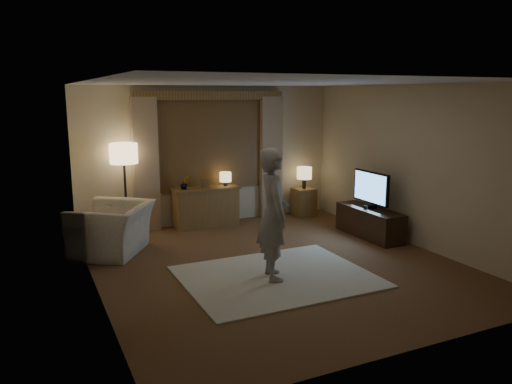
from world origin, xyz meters
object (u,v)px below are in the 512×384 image
side_table (304,202)px  tv_stand (370,222)px  sideboard (206,208)px  armchair (112,229)px  person (273,214)px

side_table → tv_stand: 1.84m
sideboard → armchair: size_ratio=1.01×
tv_stand → armchair: bearing=167.3°
sideboard → side_table: size_ratio=2.14×
sideboard → side_table: 2.09m
armchair → tv_stand: (4.20, -0.95, -0.14)m
side_table → tv_stand: bearing=-82.2°
sideboard → person: person is taller
armchair → person: 2.74m
side_table → tv_stand: size_ratio=0.40×
armchair → tv_stand: 4.31m
side_table → person: person is taller
armchair → person: bearing=73.3°
armchair → sideboard: bearing=149.1°
sideboard → armchair: 2.08m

